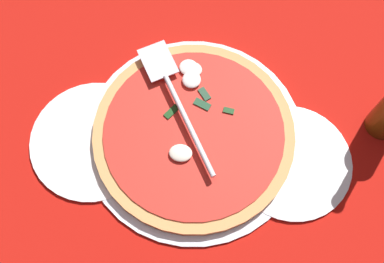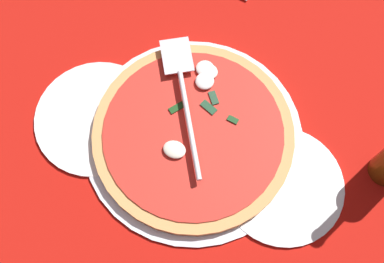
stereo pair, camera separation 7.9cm
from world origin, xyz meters
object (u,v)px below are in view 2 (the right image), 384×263
object	(u,v)px
dinner_plate_left	(282,185)
dinner_plate_right	(97,118)
pizza	(192,131)
pizza_server	(184,96)

from	to	relation	value
dinner_plate_left	dinner_plate_right	world-z (taller)	same
dinner_plate_right	pizza	bearing A→B (deg)	-169.98
dinner_plate_right	pizza_server	xyz separation A→B (cm)	(-15.08, -8.41, 3.96)
dinner_plate_left	pizza	world-z (taller)	pizza
pizza	pizza_server	size ratio (longest dim) A/B	1.39
dinner_plate_right	pizza_server	world-z (taller)	pizza_server
dinner_plate_left	dinner_plate_right	size ratio (longest dim) A/B	0.94
dinner_plate_left	pizza_server	world-z (taller)	pizza_server
dinner_plate_left	dinner_plate_right	distance (cm)	37.70
pizza	dinner_plate_left	bearing A→B (deg)	168.62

